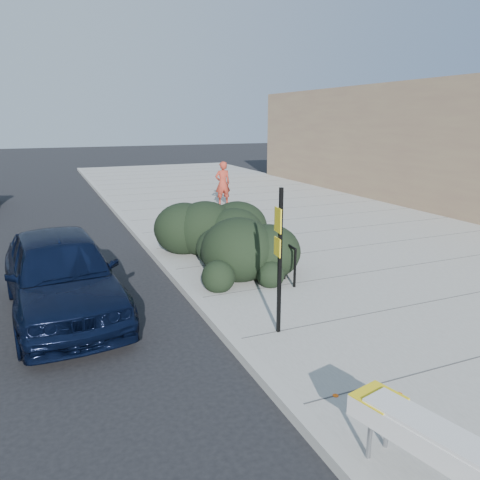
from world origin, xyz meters
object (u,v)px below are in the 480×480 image
(bike_rack, at_px, (290,260))
(sedan_navy, at_px, (61,273))
(bench, at_px, (457,453))
(pedestrian, at_px, (223,183))
(sign_post, at_px, (279,252))

(bike_rack, height_order, sedan_navy, sedan_navy)
(bench, relative_size, sedan_navy, 0.48)
(bench, height_order, pedestrian, pedestrian)
(sign_post, height_order, pedestrian, sign_post)
(sign_post, bearing_deg, bike_rack, 63.90)
(sedan_navy, bearing_deg, bike_rack, -11.66)
(sign_post, distance_m, pedestrian, 12.23)
(bike_rack, bearing_deg, pedestrian, 82.82)
(sign_post, xyz_separation_m, sedan_navy, (-3.28, 2.63, -0.74))
(bike_rack, xyz_separation_m, sign_post, (-1.38, -2.07, 0.89))
(sign_post, xyz_separation_m, pedestrian, (3.52, 11.70, -0.50))
(bike_rack, xyz_separation_m, pedestrian, (2.14, 9.62, 0.38))
(bike_rack, height_order, pedestrian, pedestrian)
(pedestrian, bearing_deg, bench, 77.63)
(bike_rack, bearing_deg, bench, -99.34)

